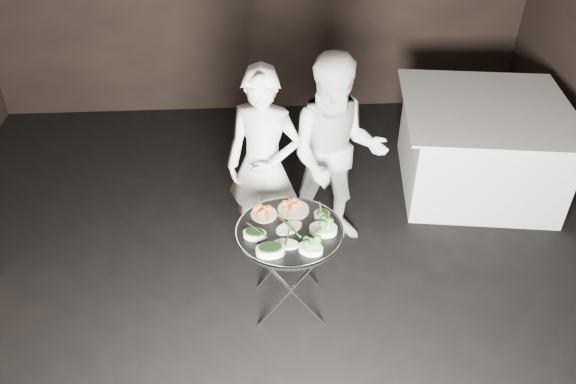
{
  "coord_description": "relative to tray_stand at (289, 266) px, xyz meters",
  "views": [
    {
      "loc": [
        -0.03,
        -2.64,
        3.19
      ],
      "look_at": [
        0.15,
        0.42,
        0.95
      ],
      "focal_mm": 35.0,
      "sensor_mm": 36.0,
      "label": 1
    }
  ],
  "objects": [
    {
      "name": "asparagus_plate_b",
      "position": [
        -0.03,
        -0.15,
        0.35
      ],
      "size": [
        0.19,
        0.13,
        0.03
      ],
      "rotation": [
        0.0,
        0.0,
        -0.22
      ],
      "color": "white",
      "rests_on": "serving_tray"
    },
    {
      "name": "potato_plate_b",
      "position": [
        0.04,
        0.21,
        0.37
      ],
      "size": [
        0.22,
        0.22,
        0.08
      ],
      "rotation": [
        0.0,
        0.0,
        0.31
      ],
      "color": "beige",
      "rests_on": "serving_tray"
    },
    {
      "name": "waiter_right",
      "position": [
        0.42,
        0.79,
        0.43
      ],
      "size": [
        0.85,
        0.68,
        1.66
      ],
      "primitive_type": "imported",
      "rotation": [
        0.0,
        0.0,
        -0.07
      ],
      "color": "white",
      "rests_on": "floor"
    },
    {
      "name": "spinach_bowl_b",
      "position": [
        -0.14,
        -0.22,
        0.37
      ],
      "size": [
        0.2,
        0.14,
        0.08
      ],
      "rotation": [
        0.0,
        0.0,
        0.09
      ],
      "color": "white",
      "rests_on": "serving_tray"
    },
    {
      "name": "floor",
      "position": [
        -0.15,
        -0.27,
        -0.43
      ],
      "size": [
        6.0,
        7.0,
        0.05
      ],
      "primitive_type": "cube",
      "color": "black",
      "rests_on": "ground"
    },
    {
      "name": "spinach_bowl_a",
      "position": [
        -0.23,
        -0.06,
        0.36
      ],
      "size": [
        0.18,
        0.14,
        0.06
      ],
      "rotation": [
        0.0,
        0.0,
        -0.27
      ],
      "color": "white",
      "rests_on": "serving_tray"
    },
    {
      "name": "serving_utensils",
      "position": [
        0.02,
        0.07,
        0.39
      ],
      "size": [
        0.59,
        0.43,
        0.01
      ],
      "color": "silver",
      "rests_on": "serving_tray"
    },
    {
      "name": "dining_table",
      "position": [
        1.88,
        1.48,
        0.03
      ],
      "size": [
        1.5,
        1.5,
        0.85
      ],
      "rotation": [
        0.0,
        0.0,
        -0.14
      ],
      "color": "white",
      "rests_on": "floor"
    },
    {
      "name": "serving_tray",
      "position": [
        0.0,
        0.0,
        0.32
      ],
      "size": [
        0.75,
        0.75,
        0.04
      ],
      "color": "black",
      "rests_on": "tray_stand"
    },
    {
      "name": "waiter_left",
      "position": [
        -0.15,
        0.69,
        0.41
      ],
      "size": [
        0.68,
        0.55,
        1.62
      ],
      "primitive_type": "imported",
      "rotation": [
        0.0,
        0.0,
        -0.31
      ],
      "color": "white",
      "rests_on": "floor"
    },
    {
      "name": "tray_stand",
      "position": [
        0.0,
        0.0,
        0.0
      ],
      "size": [
        0.49,
        0.41,
        0.72
      ],
      "rotation": [
        0.0,
        0.0,
        -0.05
      ],
      "color": "silver",
      "rests_on": "floor"
    },
    {
      "name": "broccoli_bowl_b",
      "position": [
        0.13,
        -0.22,
        0.36
      ],
      "size": [
        0.19,
        0.17,
        0.07
      ],
      "rotation": [
        0.0,
        0.0,
        -0.37
      ],
      "color": "white",
      "rests_on": "serving_tray"
    },
    {
      "name": "asparagus_plate_a",
      "position": [
        -0.0,
        0.01,
        0.35
      ],
      "size": [
        0.23,
        0.19,
        0.04
      ],
      "rotation": [
        0.0,
        0.0,
        0.53
      ],
      "color": "white",
      "rests_on": "serving_tray"
    },
    {
      "name": "broccoli_bowl_a",
      "position": [
        0.23,
        -0.04,
        0.37
      ],
      "size": [
        0.2,
        0.15,
        0.08
      ],
      "rotation": [
        0.0,
        0.0,
        -0.1
      ],
      "color": "white",
      "rests_on": "serving_tray"
    },
    {
      "name": "potato_plate_a",
      "position": [
        -0.17,
        0.17,
        0.36
      ],
      "size": [
        0.18,
        0.18,
        0.07
      ],
      "rotation": [
        0.0,
        0.0,
        -0.17
      ],
      "color": "beige",
      "rests_on": "serving_tray"
    },
    {
      "name": "greens_bowl",
      "position": [
        0.24,
        0.12,
        0.36
      ],
      "size": [
        0.11,
        0.11,
        0.06
      ],
      "rotation": [
        0.0,
        0.0,
        0.3
      ],
      "color": "white",
      "rests_on": "serving_tray"
    }
  ]
}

